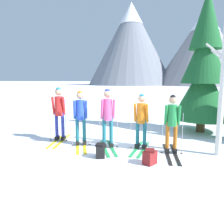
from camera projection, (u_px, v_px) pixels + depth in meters
ground_plane at (108, 146)px, 6.98m from camera, size 400.00×400.00×0.00m
skier_in_red at (59, 110)px, 7.44m from camera, size 0.61×1.77×1.85m
skier_in_blue at (80, 115)px, 6.92m from camera, size 0.86×1.73×1.76m
skier_in_pink at (108, 115)px, 6.64m from camera, size 0.87×1.65×1.84m
skier_in_orange at (141, 118)px, 6.56m from camera, size 0.60×1.59×1.69m
skier_in_green at (172, 121)px, 6.17m from camera, size 0.61×1.81×1.69m
pine_tree_near at (204, 69)px, 8.45m from camera, size 2.28×2.28×5.51m
birch_tree_tall at (222, 84)px, 5.83m from camera, size 0.51×0.45×3.92m
backpack_on_snow_front at (150, 157)px, 5.44m from camera, size 0.38×0.40×0.38m
backpack_on_snow_beside at (100, 151)px, 5.92m from camera, size 0.31×0.37×0.38m
mountain_ridge_distant at (164, 45)px, 76.52m from camera, size 56.39×33.40×29.43m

